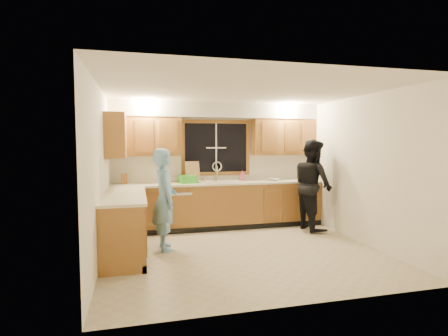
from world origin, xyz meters
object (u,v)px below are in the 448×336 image
object	(u,v)px
stove	(123,234)
knife_block	(124,179)
woman	(313,185)
sink	(219,185)
man	(165,199)
dish_crate	(188,179)
bowl	(274,180)
dishwasher	(177,209)
soap_bottle	(242,176)

from	to	relation	value
stove	knife_block	bearing A→B (deg)	91.06
stove	knife_block	xyz separation A→B (m)	(-0.04, 1.95, 0.57)
woman	knife_block	distance (m)	3.65
sink	man	xyz separation A→B (m)	(-1.18, -1.20, -0.06)
woman	stove	bearing A→B (deg)	106.66
woman	dish_crate	bearing A→B (deg)	73.78
stove	bowl	world-z (taller)	bowl
dishwasher	man	world-z (taller)	man
dishwasher	knife_block	xyz separation A→B (m)	(-0.99, 0.14, 0.61)
soap_bottle	man	bearing A→B (deg)	-141.74
knife_block	stove	bearing A→B (deg)	-88.19
knife_block	dish_crate	world-z (taller)	knife_block
dishwasher	bowl	bearing A→B (deg)	-0.76
dish_crate	woman	bearing A→B (deg)	-13.56
woman	knife_block	bearing A→B (deg)	76.21
stove	soap_bottle	distance (m)	3.10
soap_bottle	sink	bearing A→B (deg)	-164.81
woman	soap_bottle	world-z (taller)	woman
dishwasher	woman	distance (m)	2.70
sink	dish_crate	world-z (taller)	sink
sink	soap_bottle	size ratio (longest dim) A/B	4.14
stove	man	world-z (taller)	man
sink	knife_block	distance (m)	1.85
knife_block	bowl	bearing A→B (deg)	-2.38
woman	knife_block	world-z (taller)	woman
man	bowl	xyz separation A→B (m)	(2.32, 1.16, 0.14)
sink	knife_block	world-z (taller)	sink
soap_bottle	stove	bearing A→B (deg)	-139.77
sink	bowl	world-z (taller)	sink
man	knife_block	world-z (taller)	man
man	knife_block	distance (m)	1.49
dish_crate	soap_bottle	size ratio (longest dim) A/B	1.52
sink	woman	world-z (taller)	woman
dishwasher	soap_bottle	world-z (taller)	soap_bottle
stove	sink	bearing A→B (deg)	45.39
knife_block	sink	bearing A→B (deg)	-3.05
dish_crate	soap_bottle	bearing A→B (deg)	7.38
dishwasher	stove	distance (m)	2.04
man	dish_crate	bearing A→B (deg)	-29.29
sink	bowl	bearing A→B (deg)	-2.05
woman	soap_bottle	size ratio (longest dim) A/B	8.51
stove	woman	distance (m)	3.78
bowl	stove	bearing A→B (deg)	-148.82
woman	dish_crate	distance (m)	2.45
bowl	man	bearing A→B (deg)	-153.50
dish_crate	bowl	distance (m)	1.79
woman	bowl	bearing A→B (deg)	45.11
dishwasher	soap_bottle	size ratio (longest dim) A/B	3.95
dishwasher	woman	xyz separation A→B (m)	(2.59, -0.57, 0.47)
knife_block	dish_crate	bearing A→B (deg)	-5.45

